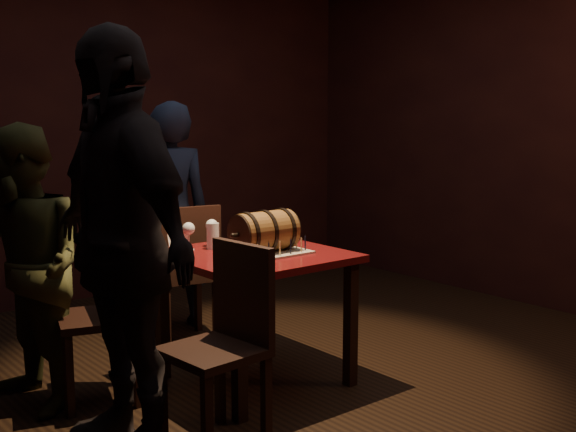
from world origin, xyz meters
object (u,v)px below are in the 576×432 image
at_px(pint_of_ale, 213,237).
at_px(chair_back, 186,267).
at_px(wine_glass_mid, 212,227).
at_px(chair_left_rear, 112,304).
at_px(barrel_cake, 264,231).
at_px(pub_table, 255,272).
at_px(wine_glass_left, 189,230).
at_px(person_left_rear, 24,269).
at_px(person_left_front, 119,246).
at_px(person_back, 170,216).
at_px(wine_glass_right, 241,223).
at_px(chair_left_front, 227,333).

relative_size(pint_of_ale, chair_back, 0.16).
relative_size(wine_glass_mid, chair_left_rear, 0.17).
xyz_separation_m(barrel_cake, wine_glass_mid, (-0.11, 0.36, -0.01)).
bearing_deg(pub_table, wine_glass_left, 130.93).
xyz_separation_m(wine_glass_left, chair_left_rear, (-0.48, -0.00, -0.35)).
bearing_deg(person_left_rear, wine_glass_left, 74.37).
distance_m(wine_glass_left, chair_back, 0.70).
bearing_deg(person_left_front, wine_glass_left, 129.68).
relative_size(person_back, person_left_rear, 1.08).
bearing_deg(barrel_cake, pint_of_ale, 117.31).
height_order(wine_glass_right, person_back, person_back).
relative_size(wine_glass_right, person_back, 0.10).
distance_m(wine_glass_mid, chair_left_front, 1.00).
bearing_deg(pint_of_ale, person_back, 73.72).
bearing_deg(chair_back, person_back, 73.59).
height_order(wine_glass_left, person_left_front, person_left_front).
bearing_deg(chair_left_front, person_left_front, 153.21).
bearing_deg(wine_glass_right, person_left_front, -151.06).
bearing_deg(chair_left_front, pint_of_ale, 60.66).
bearing_deg(wine_glass_right, chair_back, 97.93).
bearing_deg(person_back, barrel_cake, 101.07).
height_order(pint_of_ale, chair_back, chair_back).
bearing_deg(person_left_rear, barrel_cake, 60.88).
xyz_separation_m(barrel_cake, pint_of_ale, (-0.15, 0.29, -0.05)).
height_order(chair_left_front, person_left_front, person_left_front).
bearing_deg(person_left_rear, pub_table, 62.71).
height_order(wine_glass_mid, wine_glass_right, same).
height_order(pint_of_ale, person_left_rear, person_left_rear).
relative_size(chair_back, person_left_rear, 0.63).
xyz_separation_m(wine_glass_left, wine_glass_right, (0.37, 0.01, 0.00)).
bearing_deg(pub_table, chair_left_front, -136.59).
height_order(wine_glass_right, pint_of_ale, wine_glass_right).
bearing_deg(person_back, pub_table, 99.57).
bearing_deg(wine_glass_right, barrel_cake, -104.77).
xyz_separation_m(wine_glass_mid, wine_glass_right, (0.20, -0.01, 0.00)).
bearing_deg(wine_glass_left, person_left_front, -140.41).
distance_m(barrel_cake, chair_back, 0.94).
distance_m(pint_of_ale, person_back, 1.04).
bearing_deg(person_left_front, pint_of_ale, 122.64).
height_order(pint_of_ale, person_back, person_back).
distance_m(chair_left_rear, person_back, 1.33).
xyz_separation_m(wine_glass_right, chair_back, (-0.07, 0.52, -0.35)).
bearing_deg(person_back, chair_left_front, 85.16).
xyz_separation_m(wine_glass_left, pint_of_ale, (0.13, -0.05, -0.05)).
bearing_deg(barrel_cake, chair_back, 88.69).
height_order(pub_table, chair_left_front, chair_left_front).
distance_m(barrel_cake, person_left_rear, 1.26).
distance_m(wine_glass_mid, chair_left_rear, 0.73).
xyz_separation_m(wine_glass_mid, chair_left_front, (-0.46, -0.82, -0.34)).
distance_m(chair_back, person_left_front, 1.57).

